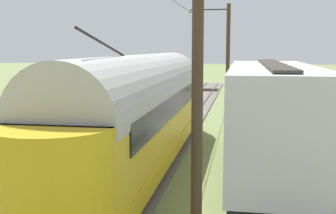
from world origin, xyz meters
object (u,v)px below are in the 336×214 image
object	(u,v)px
catenary_pole_mid_near	(194,72)
catenary_pole_foreground	(227,56)
switch_stand	(292,119)
vintage_streetcar	(141,109)
boxcar_far_siding	(272,116)

from	to	relation	value
catenary_pole_mid_near	catenary_pole_foreground	bearing A→B (deg)	-90.00
catenary_pole_foreground	switch_stand	size ratio (longest dim) A/B	6.18
vintage_streetcar	boxcar_far_siding	bearing A→B (deg)	177.10
boxcar_far_siding	switch_stand	bearing A→B (deg)	-101.02
catenary_pole_mid_near	vintage_streetcar	bearing A→B (deg)	-64.90
vintage_streetcar	catenary_pole_foreground	xyz separation A→B (m)	(-2.63, -15.50, 1.72)
vintage_streetcar	catenary_pole_mid_near	bearing A→B (deg)	115.10
boxcar_far_siding	switch_stand	xyz separation A→B (m)	(-1.65, -8.48, -1.46)
catenary_pole_mid_near	switch_stand	size ratio (longest dim) A/B	6.18
catenary_pole_mid_near	switch_stand	bearing A→B (deg)	-105.48
vintage_streetcar	catenary_pole_foreground	size ratio (longest dim) A/B	2.36
vintage_streetcar	switch_stand	world-z (taller)	vintage_streetcar
boxcar_far_siding	catenary_pole_mid_near	distance (m)	6.08
catenary_pole_mid_near	switch_stand	xyz separation A→B (m)	(-3.84, -13.86, -3.28)
boxcar_far_siding	catenary_pole_foreground	world-z (taller)	catenary_pole_foreground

